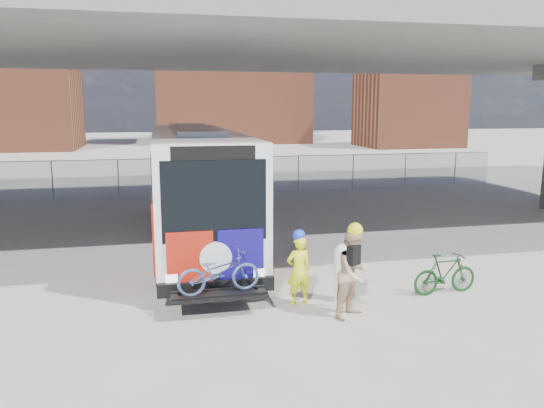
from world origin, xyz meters
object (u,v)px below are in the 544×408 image
object	(u,v)px
bike_parked	(445,274)
bus	(194,176)
cyclist_hivis	(299,268)
cyclist_tan	(354,273)
bollard	(342,271)

from	to	relation	value
bike_parked	bus	bearing A→B (deg)	35.56
cyclist_hivis	bus	bearing A→B (deg)	-81.95
cyclist_tan	cyclist_hivis	bearing A→B (deg)	102.73
bollard	cyclist_hivis	bearing A→B (deg)	180.00
bollard	bike_parked	xyz separation A→B (m)	(2.50, -0.11, -0.22)
bus	cyclist_hivis	size ratio (longest dim) A/B	7.64
cyclist_hivis	bike_parked	bearing A→B (deg)	170.50
bus	cyclist_tan	distance (m)	7.81
bus	bollard	size ratio (longest dim) A/B	9.89
cyclist_hivis	bike_parked	distance (m)	3.51
bollard	cyclist_hivis	world-z (taller)	cyclist_hivis
bike_parked	cyclist_hivis	bearing A→B (deg)	84.39
cyclist_hivis	cyclist_tan	world-z (taller)	cyclist_tan
bollard	bike_parked	size ratio (longest dim) A/B	0.81
bus	bike_parked	bearing A→B (deg)	-50.57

